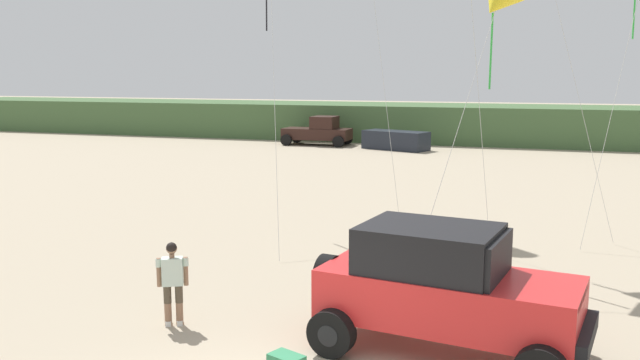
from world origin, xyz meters
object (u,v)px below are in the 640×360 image
jeep (444,287)px  distant_sedan (396,140)px  person_watching (173,279)px  distant_pickup (319,131)px

jeep → distant_sedan: bearing=103.5°
person_watching → distant_sedan: size_ratio=0.40×
distant_sedan → jeep: bearing=-56.6°
person_watching → distant_sedan: (-2.37, 31.68, -0.34)m
distant_pickup → distant_sedan: bearing=-10.9°
person_watching → distant_pickup: size_ratio=0.36×
jeep → distant_sedan: jeep is taller
person_watching → distant_pickup: (-7.96, 32.75, 0.00)m
jeep → person_watching: jeep is taller
jeep → person_watching: bearing=-176.3°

